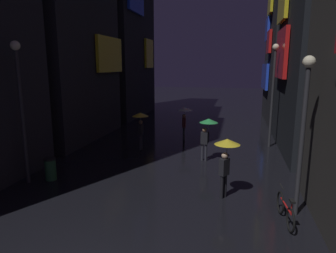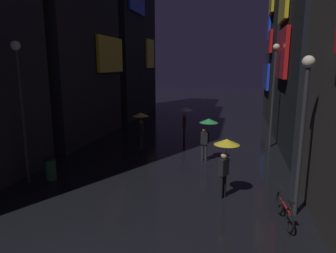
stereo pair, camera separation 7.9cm
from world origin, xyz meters
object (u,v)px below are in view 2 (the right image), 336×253
object	(u,v)px
streetlamp_right_near	(303,118)
streetlamp_left_near	(20,97)
pedestrian_midstreet_centre_yellow	(226,152)
bicycle_parked_at_storefront	(285,210)
pedestrian_midstreet_left_green	(207,128)
pedestrian_near_crossing_yellow	(141,121)
trash_bin	(50,169)
pedestrian_far_right_clear	(185,114)
streetlamp_right_far	(274,84)

from	to	relation	value
streetlamp_right_near	streetlamp_left_near	world-z (taller)	streetlamp_left_near
pedestrian_midstreet_centre_yellow	bicycle_parked_at_storefront	xyz separation A→B (m)	(1.84, -1.44, -1.28)
pedestrian_midstreet_left_green	bicycle_parked_at_storefront	bearing A→B (deg)	-61.96
pedestrian_near_crossing_yellow	trash_bin	xyz separation A→B (m)	(-2.26, -5.05, -1.20)
pedestrian_far_right_clear	bicycle_parked_at_storefront	world-z (taller)	pedestrian_far_right_clear
pedestrian_near_crossing_yellow	streetlamp_right_far	world-z (taller)	streetlamp_right_far
bicycle_parked_at_storefront	trash_bin	distance (m)	9.02
streetlamp_left_near	trash_bin	size ratio (longest dim) A/B	5.95
pedestrian_near_crossing_yellow	streetlamp_left_near	bearing A→B (deg)	-118.17
pedestrian_midstreet_centre_yellow	bicycle_parked_at_storefront	bearing A→B (deg)	-37.96
pedestrian_near_crossing_yellow	streetlamp_right_far	distance (m)	7.65
pedestrian_far_right_clear	trash_bin	bearing A→B (deg)	-119.10
bicycle_parked_at_storefront	pedestrian_near_crossing_yellow	bearing A→B (deg)	135.50
pedestrian_near_crossing_yellow	streetlamp_left_near	xyz separation A→B (m)	(-2.96, -5.53, 1.79)
pedestrian_far_right_clear	streetlamp_right_far	bearing A→B (deg)	-3.41
pedestrian_near_crossing_yellow	streetlamp_left_near	size ratio (longest dim) A/B	0.38
streetlamp_right_far	trash_bin	bearing A→B (deg)	-141.63
streetlamp_right_far	streetlamp_left_near	bearing A→B (deg)	-141.87
pedestrian_midstreet_centre_yellow	trash_bin	bearing A→B (deg)	179.71
pedestrian_far_right_clear	streetlamp_right_near	world-z (taller)	streetlamp_right_near
pedestrian_far_right_clear	streetlamp_left_near	world-z (taller)	streetlamp_left_near
streetlamp_right_near	streetlamp_right_far	distance (m)	8.29
pedestrian_midstreet_left_green	pedestrian_near_crossing_yellow	distance (m)	3.91
bicycle_parked_at_storefront	trash_bin	size ratio (longest dim) A/B	1.95
streetlamp_right_far	trash_bin	xyz separation A→B (m)	(-9.30, -7.36, -3.13)
pedestrian_far_right_clear	pedestrian_midstreet_centre_yellow	bearing A→B (deg)	-70.07
streetlamp_right_near	trash_bin	world-z (taller)	streetlamp_right_near
streetlamp_right_near	streetlamp_right_far	xyz separation A→B (m)	(0.00, 8.27, 0.48)
pedestrian_midstreet_left_green	streetlamp_right_near	world-z (taller)	streetlamp_right_near
pedestrian_near_crossing_yellow	pedestrian_midstreet_centre_yellow	world-z (taller)	same
pedestrian_near_crossing_yellow	streetlamp_right_far	bearing A→B (deg)	18.21
pedestrian_far_right_clear	streetlamp_right_near	bearing A→B (deg)	-59.58
trash_bin	pedestrian_far_right_clear	bearing A→B (deg)	60.90
bicycle_parked_at_storefront	trash_bin	bearing A→B (deg)	170.60
streetlamp_right_near	trash_bin	distance (m)	9.71
pedestrian_far_right_clear	streetlamp_right_far	size ratio (longest dim) A/B	0.37
bicycle_parked_at_storefront	pedestrian_far_right_clear	bearing A→B (deg)	116.90
pedestrian_midstreet_left_green	streetlamp_right_far	size ratio (longest dim) A/B	0.37
streetlamp_right_far	trash_bin	size ratio (longest dim) A/B	6.23
pedestrian_near_crossing_yellow	pedestrian_far_right_clear	bearing A→B (deg)	52.56
pedestrian_far_right_clear	streetlamp_right_near	distance (m)	10.05
bicycle_parked_at_storefront	trash_bin	xyz separation A→B (m)	(-8.90, 1.47, 0.08)
pedestrian_midstreet_centre_yellow	streetlamp_right_near	size ratio (longest dim) A/B	0.43
pedestrian_midstreet_left_green	bicycle_parked_at_storefront	distance (m)	6.28
pedestrian_far_right_clear	pedestrian_near_crossing_yellow	size ratio (longest dim) A/B	1.00
pedestrian_near_crossing_yellow	streetlamp_left_near	distance (m)	6.53
pedestrian_midstreet_left_green	streetlamp_left_near	size ratio (longest dim) A/B	0.38
pedestrian_midstreet_left_green	pedestrian_far_right_clear	bearing A→B (deg)	115.20
bicycle_parked_at_storefront	streetlamp_left_near	xyz separation A→B (m)	(-9.60, 0.99, 3.07)
pedestrian_midstreet_centre_yellow	trash_bin	world-z (taller)	pedestrian_midstreet_centre_yellow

